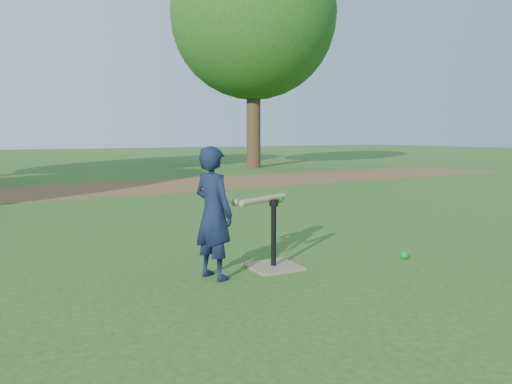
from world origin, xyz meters
TOP-DOWN VIEW (x-y plane):
  - ground at (0.00, 0.00)m, footprint 80.00×80.00m
  - dirt_strip at (0.00, 7.50)m, footprint 24.00×3.00m
  - child at (-0.98, 0.20)m, footprint 0.36×0.45m
  - wiffle_ball_ground at (0.85, -0.18)m, footprint 0.08×0.08m
  - batting_tee at (-0.38, 0.22)m, footprint 0.46×0.46m
  - swing_action at (-0.48, 0.21)m, footprint 0.62×0.27m
  - tree_right at (6.50, 12.00)m, footprint 5.80×5.80m

SIDE VIEW (x-z plane):
  - ground at x=0.00m, z-range 0.00..0.00m
  - dirt_strip at x=0.00m, z-range 0.00..0.01m
  - wiffle_ball_ground at x=0.85m, z-range 0.00..0.08m
  - batting_tee at x=-0.38m, z-range -0.20..0.42m
  - child at x=-0.98m, z-range 0.00..1.09m
  - swing_action at x=-0.48m, z-range 0.58..0.66m
  - tree_right at x=6.50m, z-range 1.19..9.39m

